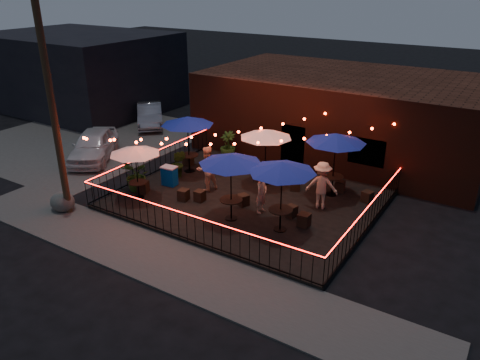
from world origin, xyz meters
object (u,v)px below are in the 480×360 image
Objects in this scene: cafe_table_0 at (135,151)px; cafe_table_5 at (336,139)px; cafe_table_2 at (231,160)px; cafe_table_3 at (266,134)px; utility_pole at (53,113)px; cafe_table_4 at (282,168)px; boulder at (62,202)px; cafe_table_1 at (187,121)px; cooler at (169,176)px.

cafe_table_5 reaches higher than cafe_table_0.
cafe_table_5 is (6.58, 4.51, 0.39)m from cafe_table_0.
cafe_table_3 is (-0.55, 3.52, -0.10)m from cafe_table_2.
utility_pole is 10.69m from cafe_table_5.
cafe_table_4 reaches higher than boulder.
utility_pole is at bearing 1.18° from boulder.
cafe_table_4 is 0.97× the size of cafe_table_5.
cafe_table_0 is 0.83× the size of cafe_table_2.
cafe_table_2 is at bearing -120.61° from cafe_table_5.
utility_pole is 3.11× the size of cafe_table_0.
cafe_table_4 reaches higher than cafe_table_0.
cafe_table_5 is (2.92, 0.48, 0.18)m from cafe_table_3.
cafe_table_4 is at bearing -96.66° from cafe_table_5.
utility_pole is 3.29m from cafe_table_0.
utility_pole reaches higher than cafe_table_2.
boulder is at bearing -155.89° from cafe_table_2.
cafe_table_5 is at bearing 39.52° from utility_pole.
cafe_table_4 reaches higher than cafe_table_3.
cafe_table_1 is at bearing 156.91° from cafe_table_4.
utility_pole is at bearing -154.75° from cafe_table_2.
cafe_table_2 reaches higher than cafe_table_0.
cafe_table_2 is at bearing -21.88° from cooler.
cafe_table_0 reaches higher than cooler.
cafe_table_0 is at bearing -132.24° from cafe_table_3.
cafe_table_0 is at bearing -145.57° from cafe_table_5.
cafe_table_5 is 3.62× the size of cooler.
cafe_table_3 is (3.65, 0.67, -0.15)m from cafe_table_1.
cafe_table_2 reaches higher than boulder.
cooler is (-6.33, -2.84, -2.00)m from cafe_table_5.
cafe_table_3 reaches higher than cafe_table_0.
cafe_table_3 is 0.87× the size of cafe_table_4.
cooler is (-3.41, -2.36, -1.82)m from cafe_table_3.
utility_pole is 3.04× the size of cafe_table_1.
cafe_table_5 is 11.08m from boulder.
cafe_table_5 is at bearing 38.45° from boulder.
cafe_table_5 is (2.37, 4.01, 0.08)m from cafe_table_2.
boulder is (-1.93, -2.24, -1.82)m from cafe_table_0.
cafe_table_0 is 0.98× the size of cafe_table_3.
cafe_table_0 is 6.19m from cafe_table_4.
boulder is at bearing -108.98° from cafe_table_1.
cafe_table_0 is 0.98× the size of cafe_table_1.
cooler is 4.47m from boulder.
cooler is at bearing 60.95° from boulder.
cafe_table_1 is at bearing 74.04° from utility_pole.
cafe_table_3 is at bearing 47.76° from cafe_table_0.
boulder is (-6.13, -2.74, -2.13)m from cafe_table_2.
cafe_table_0 is (1.60, 2.24, -1.81)m from utility_pole.
cooler is at bearing -145.31° from cafe_table_3.
cafe_table_0 is at bearing -173.19° from cafe_table_2.
cafe_table_2 reaches higher than cafe_table_3.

